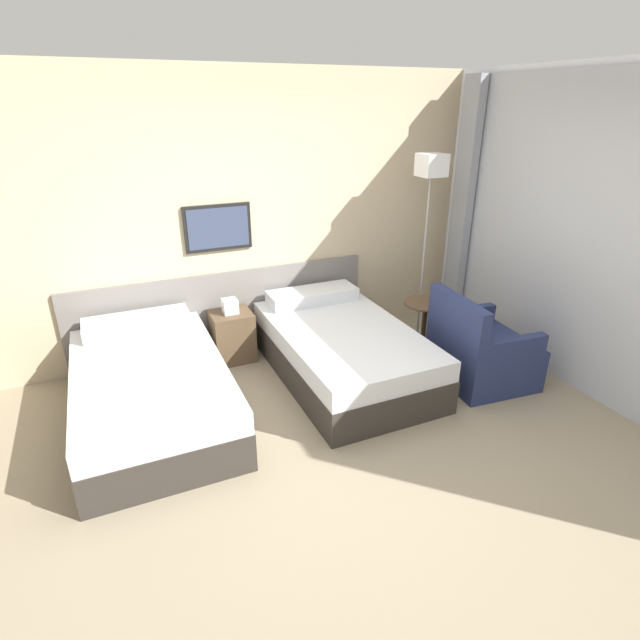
{
  "coord_description": "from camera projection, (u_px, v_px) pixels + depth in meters",
  "views": [
    {
      "loc": [
        -1.44,
        -2.62,
        2.39
      ],
      "look_at": [
        0.18,
        1.02,
        0.64
      ],
      "focal_mm": 28.0,
      "sensor_mm": 36.0,
      "label": 1
    }
  ],
  "objects": [
    {
      "name": "bed_near_door",
      "position": [
        151.0,
        390.0,
        4.03
      ],
      "size": [
        1.15,
        1.93,
        0.62
      ],
      "color": "#332D28",
      "rests_on": "ground_plane"
    },
    {
      "name": "side_table",
      "position": [
        425.0,
        318.0,
        5.03
      ],
      "size": [
        0.44,
        0.44,
        0.55
      ],
      "color": "brown",
      "rests_on": "ground_plane"
    },
    {
      "name": "bed_near_window",
      "position": [
        342.0,
        350.0,
        4.67
      ],
      "size": [
        1.15,
        1.93,
        0.62
      ],
      "color": "#332D28",
      "rests_on": "ground_plane"
    },
    {
      "name": "armchair",
      "position": [
        480.0,
        353.0,
        4.58
      ],
      "size": [
        0.82,
        0.87,
        0.85
      ],
      "rotation": [
        0.0,
        0.0,
        1.48
      ],
      "color": "navy",
      "rests_on": "ground_plane"
    },
    {
      "name": "wall_window",
      "position": [
        623.0,
        247.0,
        3.93
      ],
      "size": [
        0.21,
        4.58,
        2.7
      ],
      "color": "white",
      "rests_on": "ground_plane"
    },
    {
      "name": "floor_lamp",
      "position": [
        430.0,
        186.0,
        4.9
      ],
      "size": [
        0.24,
        0.24,
        1.93
      ],
      "color": "#9E9993",
      "rests_on": "ground_plane"
    },
    {
      "name": "wall_headboard",
      "position": [
        256.0,
        222.0,
        4.92
      ],
      "size": [
        10.0,
        0.1,
        2.7
      ],
      "color": "#C6B28E",
      "rests_on": "ground_plane"
    },
    {
      "name": "nightstand",
      "position": [
        232.0,
        335.0,
        4.95
      ],
      "size": [
        0.39,
        0.36,
        0.64
      ],
      "color": "brown",
      "rests_on": "ground_plane"
    },
    {
      "name": "ground_plane",
      "position": [
        353.0,
        453.0,
        3.69
      ],
      "size": [
        16.0,
        16.0,
        0.0
      ],
      "primitive_type": "plane",
      "color": "gray"
    }
  ]
}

